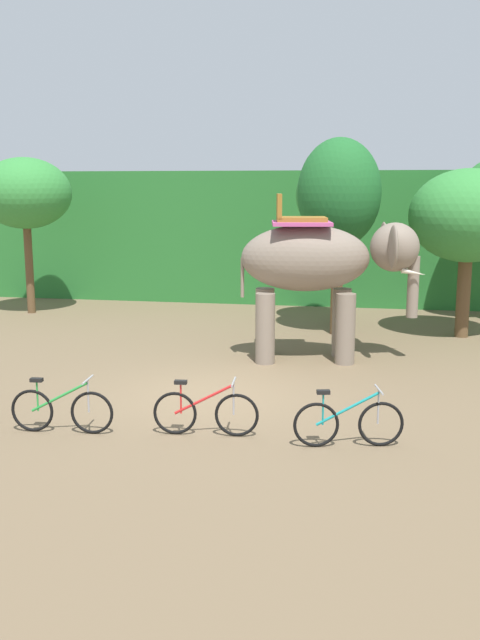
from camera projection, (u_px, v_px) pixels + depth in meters
The scene contains 10 objects.
ground_plane at pixel (209, 395), 13.63m from camera, with size 80.00×80.00×0.00m, color brown.
foliage_hedge at pixel (290, 233), 26.33m from camera, with size 36.00×6.00×4.44m, color #28702D.
tree_center_right at pixel (25, 194), 21.80m from camera, with size 2.82×2.82×4.81m.
tree_center at pixel (338, 195), 19.95m from camera, with size 2.39×2.39×4.90m.
tree_center_left at pixel (339, 195), 18.59m from camera, with size 2.19×2.19×5.20m.
tree_right at pixel (468, 217), 18.34m from camera, with size 3.03×3.03×4.40m.
elephant at pixel (320, 265), 16.04m from camera, with size 4.23×2.25×3.78m.
bike_green at pixel (62, 410), 11.50m from camera, with size 1.71×0.52×0.92m.
bike_red at pixel (205, 412), 11.38m from camera, with size 1.71×0.52×0.92m.
bike_teal at pixel (348, 423), 10.89m from camera, with size 1.68×0.56×0.92m.
Camera 1 is at (2.96, -12.80, 3.96)m, focal length 39.90 mm.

